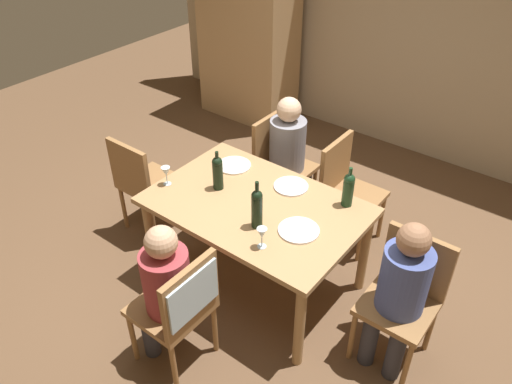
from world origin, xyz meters
TOP-DOWN VIEW (x-y plane):
  - ground_plane at (0.00, 0.00)m, footprint 10.00×10.00m
  - rear_room_partition at (0.00, 2.71)m, footprint 6.40×0.12m
  - armoire_cabinet at (-1.86, 2.26)m, footprint 1.18×0.62m
  - dining_table at (0.00, 0.00)m, footprint 1.51×1.01m
  - chair_right_end at (1.14, 0.09)m, footprint 0.44×0.44m
  - chair_near at (0.12, -0.89)m, footprint 0.46×0.44m
  - chair_far_left at (-0.43, 0.89)m, footprint 0.44×0.44m
  - chair_far_right at (0.25, 0.89)m, footprint 0.44×0.44m
  - chair_left_end at (-1.14, -0.09)m, footprint 0.44×0.44m
  - person_woman_host at (1.14, -0.03)m, footprint 0.30×0.35m
  - person_man_bearded at (-0.03, -0.89)m, footprint 0.34×0.30m
  - person_man_guest at (-0.31, 0.89)m, footprint 0.36×0.31m
  - wine_bottle_tall_green at (0.16, -0.19)m, footprint 0.08×0.08m
  - wine_bottle_dark_red at (0.51, 0.38)m, footprint 0.08×0.08m
  - wine_bottle_short_olive at (-0.34, -0.02)m, footprint 0.08×0.08m
  - wine_glass_near_left at (-0.67, -0.21)m, footprint 0.07×0.07m
  - wine_glass_centre at (0.31, -0.34)m, footprint 0.07×0.07m
  - dinner_plate_host at (0.08, 0.32)m, footprint 0.26×0.26m
  - dinner_plate_guest_left at (0.41, -0.07)m, footprint 0.28×0.28m
  - dinner_plate_guest_right at (-0.44, 0.28)m, footprint 0.27×0.27m
  - handbag at (-1.14, 0.35)m, footprint 0.29×0.16m

SIDE VIEW (x-z plane):
  - ground_plane at x=0.00m, z-range 0.00..0.00m
  - handbag at x=-1.14m, z-range 0.00..0.22m
  - chair_right_end at x=1.14m, z-range 0.07..0.99m
  - chair_far_left at x=-0.43m, z-range 0.07..0.99m
  - chair_far_right at x=0.25m, z-range 0.07..0.99m
  - chair_left_end at x=-1.14m, z-range 0.07..0.99m
  - chair_near at x=0.12m, z-range 0.13..1.05m
  - person_man_bearded at x=-0.03m, z-range 0.09..1.20m
  - person_woman_host at x=1.14m, z-range 0.09..1.21m
  - person_man_guest at x=-0.31m, z-range 0.09..1.24m
  - dining_table at x=0.00m, z-range 0.29..1.05m
  - dinner_plate_host at x=0.08m, z-range 0.76..0.77m
  - dinner_plate_guest_left at x=0.41m, z-range 0.76..0.77m
  - dinner_plate_guest_right at x=-0.44m, z-range 0.76..0.77m
  - wine_glass_near_left at x=-0.67m, z-range 0.79..0.94m
  - wine_glass_centre at x=0.31m, z-range 0.79..0.94m
  - wine_bottle_dark_red at x=0.51m, z-range 0.74..1.05m
  - wine_bottle_short_olive at x=-0.34m, z-range 0.75..1.06m
  - wine_bottle_tall_green at x=0.16m, z-range 0.74..1.09m
  - armoire_cabinet at x=-1.86m, z-range 0.01..2.19m
  - rear_room_partition at x=0.00m, z-range 0.00..2.70m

